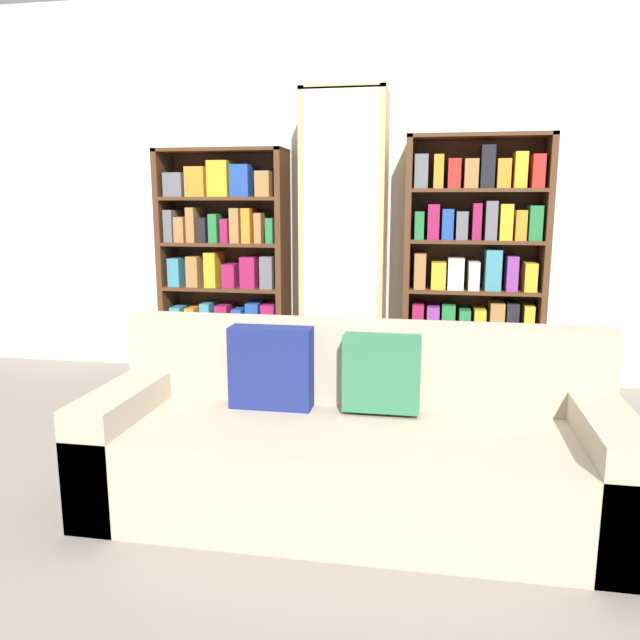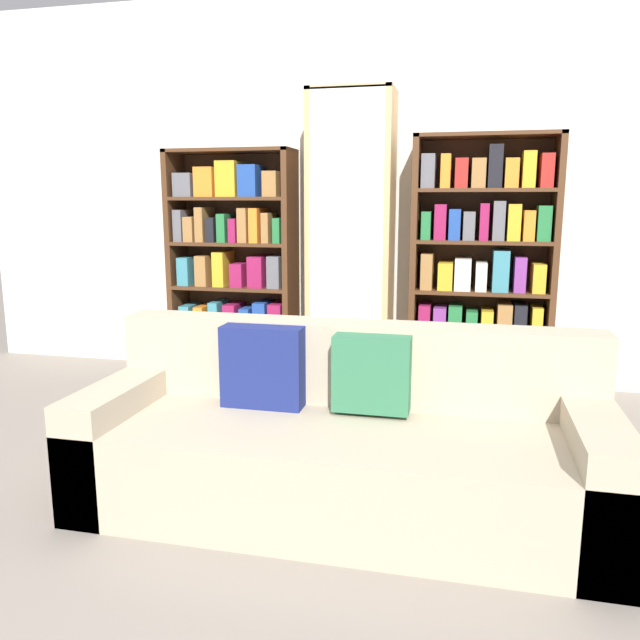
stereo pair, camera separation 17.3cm
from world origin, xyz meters
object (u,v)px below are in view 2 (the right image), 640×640
wine_bottle (381,397)px  bookshelf_left (234,268)px  bookshelf_right (482,271)px  couch (341,445)px  display_cabinet (351,242)px

wine_bottle → bookshelf_left: bearing=146.7°
bookshelf_left → bookshelf_right: (1.74, -0.00, 0.03)m
couch → bookshelf_left: (-1.16, 1.83, 0.52)m
display_cabinet → bookshelf_right: (0.88, 0.02, -0.18)m
couch → display_cabinet: size_ratio=1.07×
bookshelf_left → wine_bottle: (1.19, -0.78, -0.64)m
bookshelf_right → wine_bottle: bookshelf_right is taller
bookshelf_left → display_cabinet: 0.89m
couch → bookshelf_right: (0.58, 1.83, 0.55)m
couch → bookshelf_left: bearing=122.4°
bookshelf_left → bookshelf_right: bearing=-0.0°
bookshelf_left → wine_bottle: size_ratio=4.43×
display_cabinet → wine_bottle: bearing=-67.1°
couch → display_cabinet: 1.97m
couch → bookshelf_right: bookshelf_right is taller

